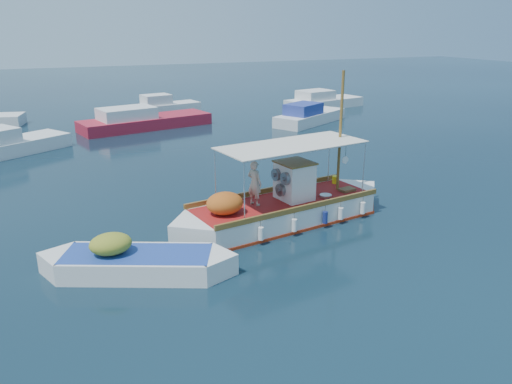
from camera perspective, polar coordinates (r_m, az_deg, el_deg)
name	(u,v)px	position (r m, az deg, el deg)	size (l,w,h in m)	color
ground	(295,226)	(18.63, 4.50, -3.87)	(160.00, 160.00, 0.00)	black
fishing_caique	(282,210)	(18.76, 3.04, -2.04)	(9.20, 3.54, 5.68)	white
dinghy	(136,264)	(15.46, -13.58, -8.04)	(5.51, 3.31, 1.47)	white
bg_boat_nw	(5,146)	(32.02, -26.72, 4.68)	(6.92, 5.57, 1.80)	silver
bg_boat_n	(142,122)	(37.02, -12.88, 7.84)	(9.72, 4.79, 1.80)	#A91C2F
bg_boat_ne	(309,117)	(38.21, 6.05, 8.53)	(7.02, 5.25, 1.80)	silver
bg_boat_e	(322,102)	(45.87, 7.59, 10.15)	(7.65, 4.02, 1.80)	silver
bg_boat_far_n	(164,107)	(43.26, -10.46, 9.50)	(5.92, 3.08, 1.80)	silver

